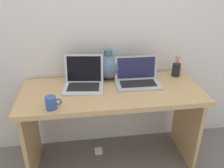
# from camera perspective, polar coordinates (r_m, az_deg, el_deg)

# --- Properties ---
(ground_plane) EXTENTS (6.00, 6.00, 0.00)m
(ground_plane) POSITION_cam_1_polar(r_m,az_deg,el_deg) (2.28, -0.00, -17.81)
(ground_plane) COLOR slate
(back_wall) EXTENTS (4.40, 0.04, 2.40)m
(back_wall) POSITION_cam_1_polar(r_m,az_deg,el_deg) (2.00, -1.36, 15.19)
(back_wall) COLOR silver
(back_wall) RESTS_ON ground
(desk) EXTENTS (1.43, 0.58, 0.73)m
(desk) POSITION_cam_1_polar(r_m,az_deg,el_deg) (1.92, -0.00, -5.57)
(desk) COLOR tan
(desk) RESTS_ON ground
(laptop_left) EXTENTS (0.34, 0.29, 0.24)m
(laptop_left) POSITION_cam_1_polar(r_m,az_deg,el_deg) (1.89, -6.88, 1.24)
(laptop_left) COLOR silver
(laptop_left) RESTS_ON desk
(laptop_right) EXTENTS (0.36, 0.23, 0.21)m
(laptop_right) POSITION_cam_1_polar(r_m,az_deg,el_deg) (1.94, 6.13, 1.78)
(laptop_right) COLOR #B2B2B7
(laptop_right) RESTS_ON desk
(green_vase) EXTENTS (0.23, 0.23, 0.26)m
(green_vase) POSITION_cam_1_polar(r_m,az_deg,el_deg) (2.01, -0.91, 4.40)
(green_vase) COLOR slate
(green_vase) RESTS_ON desk
(coffee_mug) EXTENTS (0.11, 0.07, 0.09)m
(coffee_mug) POSITION_cam_1_polar(r_m,az_deg,el_deg) (1.64, -14.55, -4.45)
(coffee_mug) COLOR #335199
(coffee_mug) RESTS_ON desk
(pen_cup) EXTENTS (0.07, 0.07, 0.19)m
(pen_cup) POSITION_cam_1_polar(r_m,az_deg,el_deg) (2.14, 15.34, 3.42)
(pen_cup) COLOR black
(pen_cup) RESTS_ON desk
(power_brick) EXTENTS (0.07, 0.07, 0.03)m
(power_brick) POSITION_cam_1_polar(r_m,az_deg,el_deg) (2.34, -3.31, -15.94)
(power_brick) COLOR white
(power_brick) RESTS_ON ground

